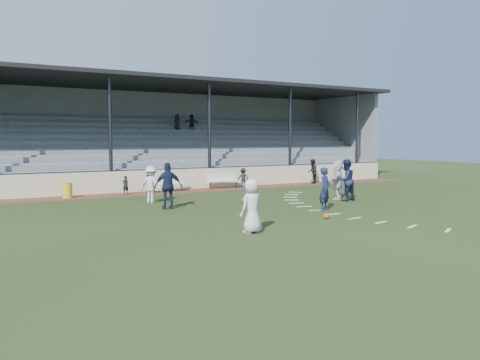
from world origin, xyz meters
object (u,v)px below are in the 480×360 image
football (326,216)px  official (312,171)px  bench_left (168,182)px  bench_right (222,179)px  trash_bin (67,190)px  player_white_lead (252,206)px  player_navy_lead (325,189)px

football → official: size_ratio=0.14×
bench_left → bench_right: size_ratio=1.00×
trash_bin → player_white_lead: 12.58m
bench_right → football: size_ratio=9.09×
trash_bin → official: size_ratio=0.47×
football → bench_left: bearing=100.3°
player_white_lead → official: size_ratio=1.06×
bench_left → football: bearing=-84.8°
bench_left → bench_right: (3.57, 0.20, 0.00)m
bench_right → official: (6.65, -0.21, 0.25)m
player_white_lead → official: 17.05m
player_white_lead → official: bearing=-150.3°
bench_right → player_navy_lead: 9.83m
bench_right → trash_bin: (-8.95, -0.34, -0.18)m
bench_left → player_white_lead: bearing=-103.2°
football → official: official is taller
bench_right → football: bearing=-91.6°
bench_left → player_white_lead: size_ratio=1.17×
bench_right → player_white_lead: 13.46m
trash_bin → bench_right: bearing=2.2°
football → player_navy_lead: 2.26m
bench_right → football: (-1.53, -11.48, -0.47)m
bench_left → football: size_ratio=9.08×
trash_bin → player_navy_lead: size_ratio=0.42×
trash_bin → football: size_ratio=3.41×
football → official: (8.18, 11.27, 0.73)m
trash_bin → bench_left: bearing=1.5°
football → player_white_lead: size_ratio=0.13×
bench_right → official: bearing=4.2°
player_white_lead → bench_left: bearing=-113.9°
bench_right → bench_left: bearing=-170.9°
football → player_navy_lead: bearing=51.7°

